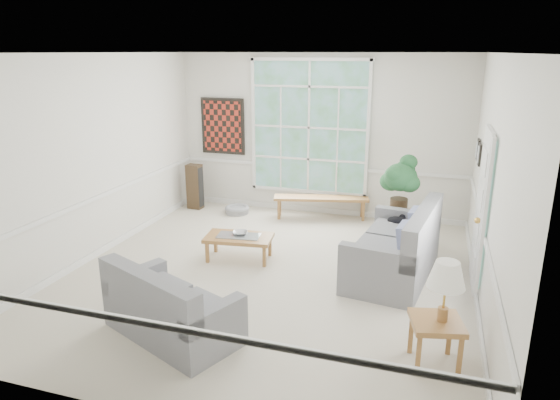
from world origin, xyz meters
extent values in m
cube|color=beige|center=(0.00, 0.00, -0.01)|extent=(5.50, 6.00, 0.01)
cube|color=white|center=(0.00, 0.00, 3.00)|extent=(5.50, 6.00, 0.02)
cube|color=silver|center=(0.00, 3.00, 1.50)|extent=(5.50, 0.02, 3.00)
cube|color=silver|center=(0.00, -3.00, 1.50)|extent=(5.50, 0.02, 3.00)
cube|color=silver|center=(-2.75, 0.00, 1.50)|extent=(0.02, 6.00, 3.00)
cube|color=silver|center=(2.75, 0.00, 1.50)|extent=(0.02, 6.00, 3.00)
cube|color=white|center=(-0.20, 2.96, 1.65)|extent=(2.30, 0.08, 2.40)
cube|color=white|center=(2.71, 0.60, 1.05)|extent=(0.08, 0.90, 2.10)
cube|color=white|center=(2.71, -0.03, 1.15)|extent=(0.08, 0.26, 1.90)
cube|color=#5F1D14|center=(-1.95, 2.95, 1.60)|extent=(0.90, 0.06, 1.10)
cube|color=black|center=(2.71, 1.75, 1.55)|extent=(0.04, 0.26, 0.32)
cube|color=black|center=(2.71, 2.15, 1.55)|extent=(0.04, 0.26, 0.32)
cube|color=slate|center=(1.64, 0.52, 0.51)|extent=(1.23, 1.99, 1.01)
cube|color=slate|center=(-0.51, -1.77, 0.41)|extent=(1.72, 1.33, 0.83)
cube|color=#9C6937|center=(-0.61, 0.39, 0.18)|extent=(1.05, 0.66, 0.37)
imported|color=#98979D|center=(-0.60, 0.44, 0.40)|extent=(0.35, 0.35, 0.07)
cube|color=#9C6937|center=(0.13, 2.65, 0.20)|extent=(1.79, 0.76, 0.41)
cube|color=#9C6937|center=(1.66, 1.83, 0.26)|extent=(0.54, 0.54, 0.52)
cube|color=#9C6937|center=(2.24, -1.49, 0.25)|extent=(0.59, 0.59, 0.50)
cylinder|color=gray|center=(-1.48, 2.46, 0.07)|extent=(0.53, 0.53, 0.14)
cube|color=#3B2A1A|center=(-2.40, 2.51, 0.44)|extent=(0.29, 0.24, 0.89)
ellipsoid|color=black|center=(1.63, 1.19, 0.59)|extent=(0.32, 0.24, 0.14)
camera|label=1|loc=(2.08, -6.08, 3.02)|focal=32.00mm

